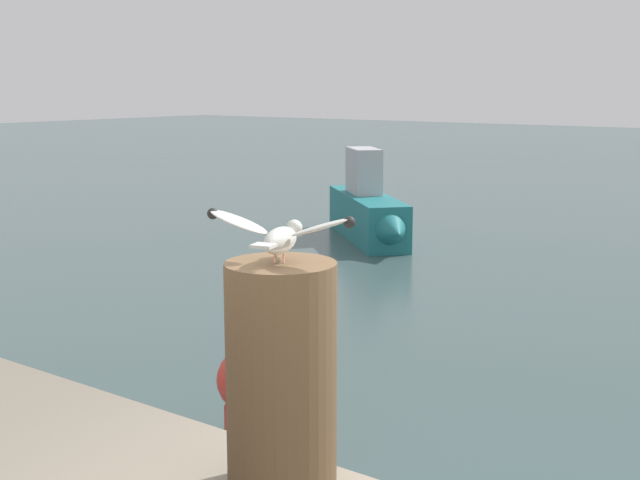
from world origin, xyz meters
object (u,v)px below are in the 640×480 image
object	(u,v)px
seagull	(281,234)
boat_teal	(369,212)
channel_buoy	(249,392)
mooring_post	(281,377)

from	to	relation	value
seagull	boat_teal	distance (m)	13.94
boat_teal	channel_buoy	bearing A→B (deg)	-62.49
mooring_post	channel_buoy	world-z (taller)	mooring_post
mooring_post	boat_teal	size ratio (longest dim) A/B	0.25
seagull	boat_teal	world-z (taller)	seagull
boat_teal	channel_buoy	distance (m)	10.01
mooring_post	boat_teal	xyz separation A→B (m)	(-7.31, 11.71, -1.39)
mooring_post	boat_teal	distance (m)	13.88
seagull	mooring_post	bearing A→B (deg)	-75.13
seagull	boat_teal	xyz separation A→B (m)	(-7.31, 11.71, -1.96)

